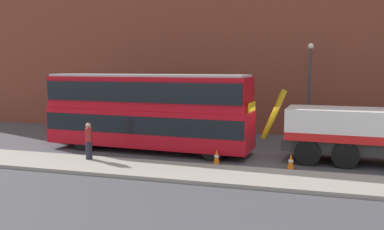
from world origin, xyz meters
The scene contains 8 objects.
ground_plane centered at (0.00, 0.00, 0.00)m, with size 120.00×120.00×0.00m, color #424247.
near_kerb centered at (0.00, -4.20, 0.07)m, with size 60.00×2.80×0.15m, color gray.
building_facade centered at (0.00, 7.47, 8.07)m, with size 60.00×1.50×16.00m.
double_decker_bus centered at (-6.25, -0.32, 2.23)m, with size 11.15×3.17×4.06m.
pedestrian_onlooker centered at (-7.90, -3.51, 0.99)m, with size 0.39×0.47×1.71m.
traffic_cone_near_bus centered at (-2.08, -2.27, 0.34)m, with size 0.36×0.36×0.72m.
traffic_cone_midway centered at (1.21, -2.28, 0.34)m, with size 0.36×0.36×0.72m.
street_lamp centered at (1.85, 5.28, 3.47)m, with size 0.36×0.36×5.83m.
Camera 1 is at (1.94, -19.84, 4.43)m, focal length 37.71 mm.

